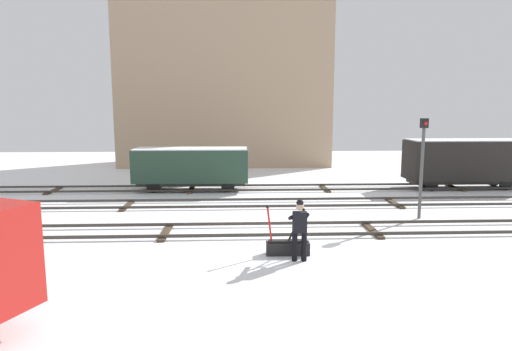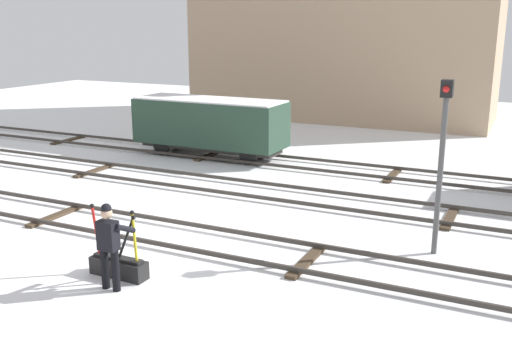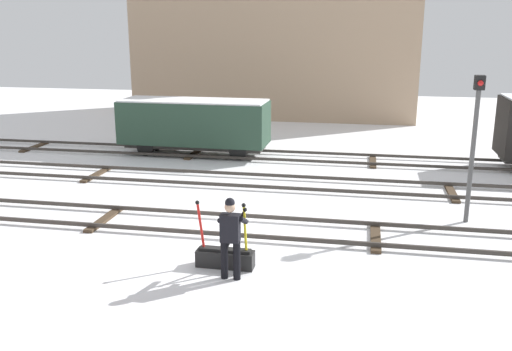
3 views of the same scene
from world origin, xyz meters
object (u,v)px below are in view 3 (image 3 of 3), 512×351
at_px(switch_lever_frame, 225,256).
at_px(signal_post, 474,134).
at_px(rail_worker, 231,234).
at_px(freight_car_near_switch, 194,123).

relative_size(switch_lever_frame, signal_post, 0.38).
relative_size(switch_lever_frame, rail_worker, 0.84).
distance_m(switch_lever_frame, freight_car_near_switch, 11.04).
xyz_separation_m(switch_lever_frame, freight_car_near_switch, (-3.81, 10.31, 1.04)).
height_order(switch_lever_frame, signal_post, signal_post).
bearing_deg(freight_car_near_switch, signal_post, -33.35).
distance_m(rail_worker, signal_post, 7.08).
bearing_deg(switch_lever_frame, freight_car_near_switch, 111.09).
height_order(rail_worker, freight_car_near_switch, freight_car_near_switch).
distance_m(switch_lever_frame, signal_post, 7.13).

